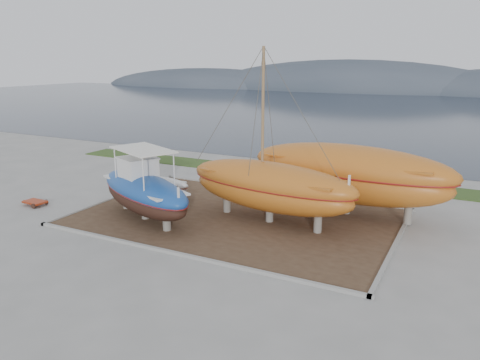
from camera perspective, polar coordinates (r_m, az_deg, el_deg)
The scene contains 11 objects.
ground at distance 24.48m, azimuth -4.84°, elevation -7.36°, with size 140.00×140.00×0.00m, color gray.
dirt_patch at distance 27.72m, azimuth -0.47°, elevation -4.57°, with size 18.00×12.00×0.06m, color #422D1E.
curb_frame at distance 27.70m, azimuth -0.47°, elevation -4.49°, with size 18.60×12.60×0.15m, color gray, non-canonical shape.
grass_strip at distance 37.87m, azimuth 7.62°, elevation 0.56°, with size 44.00×3.00×0.08m, color #284219.
sea at distance 90.48m, azimuth 19.48°, elevation 7.95°, with size 260.00×100.00×0.04m, color black, non-canonical shape.
mountain_ridge at distance 145.00m, azimuth 22.63°, elevation 9.86°, with size 200.00×36.00×20.00m, color #333D49, non-canonical shape.
blue_caique at distance 27.42m, azimuth -11.64°, elevation -0.49°, with size 8.64×2.70×4.16m, color #184594, non-canonical shape.
white_dinghy at distance 32.01m, azimuth -9.60°, elevation -0.87°, with size 4.33×1.62×1.30m, color silver, non-canonical shape.
orange_sailboat at distance 25.83m, azimuth 3.77°, elevation 5.18°, with size 10.54×3.11×9.72m, color #AD5C1A, non-canonical shape.
orange_bare_hull at distance 28.51m, azimuth 13.03°, elevation -0.07°, with size 12.43×3.73×4.07m, color #AD5C1A, non-canonical shape.
red_trailer at distance 32.71m, azimuth -23.70°, elevation -2.61°, with size 2.15×1.08×0.30m, color #9E2D11, non-canonical shape.
Camera 1 is at (12.15, -19.20, 9.11)m, focal length 35.00 mm.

